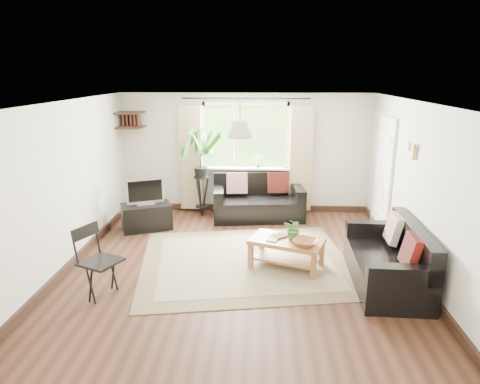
{
  "coord_description": "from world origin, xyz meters",
  "views": [
    {
      "loc": [
        0.31,
        -5.77,
        2.79
      ],
      "look_at": [
        0.0,
        0.4,
        1.05
      ],
      "focal_mm": 32.0,
      "sensor_mm": 36.0,
      "label": 1
    }
  ],
  "objects_px": {
    "palm_stand": "(201,173)",
    "folding_chair": "(101,263)",
    "tv_stand": "(147,217)",
    "coffee_table": "(286,253)",
    "sofa_back": "(258,198)",
    "sofa_right": "(387,257)"
  },
  "relations": [
    {
      "from": "palm_stand",
      "to": "folding_chair",
      "type": "bearing_deg",
      "value": -104.24
    },
    {
      "from": "tv_stand",
      "to": "palm_stand",
      "type": "height_order",
      "value": "palm_stand"
    },
    {
      "from": "coffee_table",
      "to": "palm_stand",
      "type": "xyz_separation_m",
      "value": [
        -1.57,
        2.27,
        0.66
      ]
    },
    {
      "from": "sofa_back",
      "to": "palm_stand",
      "type": "bearing_deg",
      "value": 169.12
    },
    {
      "from": "palm_stand",
      "to": "folding_chair",
      "type": "relative_size",
      "value": 1.88
    },
    {
      "from": "folding_chair",
      "to": "tv_stand",
      "type": "bearing_deg",
      "value": 26.15
    },
    {
      "from": "coffee_table",
      "to": "tv_stand",
      "type": "relative_size",
      "value": 1.2
    },
    {
      "from": "tv_stand",
      "to": "folding_chair",
      "type": "relative_size",
      "value": 0.94
    },
    {
      "from": "palm_stand",
      "to": "sofa_back",
      "type": "bearing_deg",
      "value": -4.88
    },
    {
      "from": "sofa_right",
      "to": "coffee_table",
      "type": "bearing_deg",
      "value": -108.13
    },
    {
      "from": "sofa_right",
      "to": "folding_chair",
      "type": "relative_size",
      "value": 1.84
    },
    {
      "from": "sofa_back",
      "to": "folding_chair",
      "type": "xyz_separation_m",
      "value": [
        -1.96,
        -3.17,
        0.05
      ]
    },
    {
      "from": "sofa_back",
      "to": "sofa_right",
      "type": "relative_size",
      "value": 1.02
    },
    {
      "from": "sofa_right",
      "to": "sofa_back",
      "type": "bearing_deg",
      "value": -144.66
    },
    {
      "from": "sofa_right",
      "to": "palm_stand",
      "type": "bearing_deg",
      "value": -131.73
    },
    {
      "from": "sofa_right",
      "to": "folding_chair",
      "type": "distance_m",
      "value": 3.75
    },
    {
      "from": "coffee_table",
      "to": "sofa_back",
      "type": "bearing_deg",
      "value": 101.34
    },
    {
      "from": "sofa_right",
      "to": "folding_chair",
      "type": "xyz_separation_m",
      "value": [
        -3.71,
        -0.52,
        0.06
      ]
    },
    {
      "from": "sofa_back",
      "to": "folding_chair",
      "type": "height_order",
      "value": "folding_chair"
    },
    {
      "from": "palm_stand",
      "to": "folding_chair",
      "type": "height_order",
      "value": "palm_stand"
    },
    {
      "from": "sofa_back",
      "to": "palm_stand",
      "type": "distance_m",
      "value": 1.22
    },
    {
      "from": "tv_stand",
      "to": "palm_stand",
      "type": "relative_size",
      "value": 0.5
    }
  ]
}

